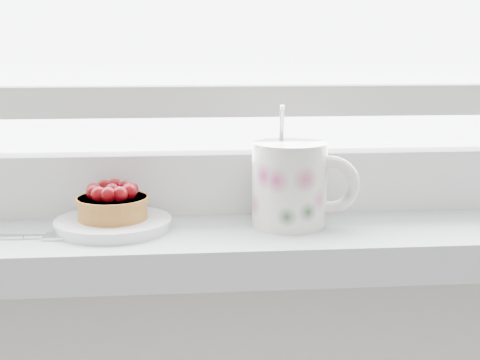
{
  "coord_description": "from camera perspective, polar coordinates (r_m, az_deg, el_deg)",
  "views": [
    {
      "loc": [
        -0.02,
        1.19,
        1.13
      ],
      "look_at": [
        0.04,
        1.88,
        0.99
      ],
      "focal_mm": 50.0,
      "sensor_mm": 36.0,
      "label": 1
    }
  ],
  "objects": [
    {
      "name": "saucer",
      "position": [
        0.72,
        -10.76,
        -3.72
      ],
      "size": [
        0.12,
        0.12,
        0.01
      ],
      "primitive_type": "cylinder",
      "color": "white",
      "rests_on": "windowsill"
    },
    {
      "name": "floral_mug",
      "position": [
        0.72,
        4.49,
        -0.23
      ],
      "size": [
        0.12,
        0.1,
        0.13
      ],
      "color": "silver",
      "rests_on": "windowsill"
    },
    {
      "name": "raspberry_tart",
      "position": [
        0.72,
        -10.81,
        -1.9
      ],
      "size": [
        0.08,
        0.08,
        0.04
      ],
      "color": "#955A20",
      "rests_on": "saucer"
    },
    {
      "name": "fork",
      "position": [
        0.72,
        -19.2,
        -4.6
      ],
      "size": [
        0.2,
        0.03,
        0.0
      ],
      "color": "silver",
      "rests_on": "windowsill"
    }
  ]
}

